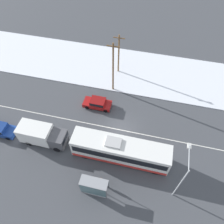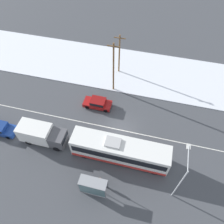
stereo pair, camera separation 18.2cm
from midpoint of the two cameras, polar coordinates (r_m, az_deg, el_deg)
ground_plane at (r=30.16m, az=2.39°, el=-4.72°), size 120.00×120.00×0.00m
snow_lot at (r=38.13m, az=6.48°, el=10.56°), size 80.00×10.87×0.12m
lane_marking_center at (r=30.16m, az=2.39°, el=-4.72°), size 60.00×0.12×0.00m
city_bus at (r=26.69m, az=2.29°, el=-10.04°), size 11.81×2.57×3.41m
box_truck at (r=29.34m, az=-17.76°, el=-5.47°), size 6.08×2.30×2.82m
sedan_car at (r=32.09m, az=-3.59°, el=2.41°), size 4.10×1.80×1.42m
pedestrian_at_stop at (r=25.88m, az=-2.87°, el=-17.46°), size 0.61×0.27×1.68m
bus_shelter at (r=25.02m, az=-4.91°, el=-18.90°), size 3.05×1.20×2.40m
streetlamp at (r=23.52m, az=17.97°, el=-15.36°), size 0.36×3.03×6.83m
utility_pole_roadside at (r=31.83m, az=0.55°, el=11.52°), size 1.80×0.24×8.57m
utility_pole_snowlot at (r=35.59m, az=2.07°, el=14.97°), size 1.80×0.24×7.02m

